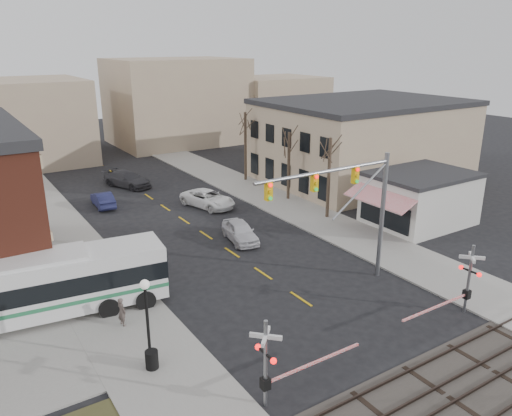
{
  "coord_description": "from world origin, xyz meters",
  "views": [
    {
      "loc": [
        -16.2,
        -18.33,
        14.23
      ],
      "look_at": [
        1.19,
        8.69,
        3.5
      ],
      "focal_mm": 35.0,
      "sensor_mm": 36.0,
      "label": 1
    }
  ],
  "objects_px": {
    "street_lamp": "(146,304)",
    "car_b": "(103,199)",
    "rr_crossing_west": "(274,362)",
    "car_a": "(240,231)",
    "car_d": "(127,179)",
    "traffic_signal_mast": "(352,197)",
    "pedestrian_near": "(122,312)",
    "car_c": "(208,199)",
    "transit_bus": "(37,287)",
    "pedestrian_far": "(101,294)",
    "trash_bin": "(152,359)",
    "rr_crossing_east": "(464,282)"
  },
  "relations": [
    {
      "from": "pedestrian_far",
      "to": "car_a",
      "type": "bearing_deg",
      "value": -4.17
    },
    {
      "from": "car_b",
      "to": "car_c",
      "type": "xyz_separation_m",
      "value": [
        7.97,
        -5.2,
        0.07
      ]
    },
    {
      "from": "rr_crossing_west",
      "to": "car_d",
      "type": "xyz_separation_m",
      "value": [
        5.8,
        34.91,
        -1.17
      ]
    },
    {
      "from": "traffic_signal_mast",
      "to": "car_a",
      "type": "relative_size",
      "value": 2.15
    },
    {
      "from": "rr_crossing_west",
      "to": "car_a",
      "type": "bearing_deg",
      "value": 63.45
    },
    {
      "from": "rr_crossing_east",
      "to": "car_b",
      "type": "bearing_deg",
      "value": 110.26
    },
    {
      "from": "pedestrian_near",
      "to": "car_a",
      "type": "bearing_deg",
      "value": -73.77
    },
    {
      "from": "pedestrian_far",
      "to": "street_lamp",
      "type": "bearing_deg",
      "value": -111.14
    },
    {
      "from": "rr_crossing_east",
      "to": "trash_bin",
      "type": "distance_m",
      "value": 16.72
    },
    {
      "from": "street_lamp",
      "to": "car_b",
      "type": "relative_size",
      "value": 1.01
    },
    {
      "from": "pedestrian_near",
      "to": "car_b",
      "type": "bearing_deg",
      "value": -29.04
    },
    {
      "from": "car_c",
      "to": "pedestrian_near",
      "type": "relative_size",
      "value": 3.47
    },
    {
      "from": "traffic_signal_mast",
      "to": "rr_crossing_west",
      "type": "distance_m",
      "value": 12.11
    },
    {
      "from": "car_d",
      "to": "rr_crossing_east",
      "type": "bearing_deg",
      "value": -103.83
    },
    {
      "from": "rr_crossing_west",
      "to": "car_b",
      "type": "xyz_separation_m",
      "value": [
        1.75,
        29.71,
        -1.29
      ]
    },
    {
      "from": "car_a",
      "to": "pedestrian_near",
      "type": "distance_m",
      "value": 13.28
    },
    {
      "from": "traffic_signal_mast",
      "to": "street_lamp",
      "type": "relative_size",
      "value": 2.28
    },
    {
      "from": "rr_crossing_west",
      "to": "trash_bin",
      "type": "distance_m",
      "value": 6.04
    },
    {
      "from": "street_lamp",
      "to": "car_c",
      "type": "relative_size",
      "value": 0.77
    },
    {
      "from": "car_a",
      "to": "pedestrian_near",
      "type": "xyz_separation_m",
      "value": [
        -11.34,
        -6.91,
        0.15
      ]
    },
    {
      "from": "transit_bus",
      "to": "pedestrian_far",
      "type": "bearing_deg",
      "value": -14.51
    },
    {
      "from": "traffic_signal_mast",
      "to": "pedestrian_far",
      "type": "distance_m",
      "value": 15.22
    },
    {
      "from": "transit_bus",
      "to": "car_d",
      "type": "height_order",
      "value": "transit_bus"
    },
    {
      "from": "car_c",
      "to": "car_d",
      "type": "bearing_deg",
      "value": 94.48
    },
    {
      "from": "traffic_signal_mast",
      "to": "pedestrian_near",
      "type": "xyz_separation_m",
      "value": [
        -13.09,
        2.85,
        -4.81
      ]
    },
    {
      "from": "rr_crossing_west",
      "to": "car_c",
      "type": "distance_m",
      "value": 26.39
    },
    {
      "from": "trash_bin",
      "to": "car_b",
      "type": "relative_size",
      "value": 0.21
    },
    {
      "from": "car_a",
      "to": "car_b",
      "type": "relative_size",
      "value": 1.08
    },
    {
      "from": "car_a",
      "to": "car_d",
      "type": "height_order",
      "value": "car_d"
    },
    {
      "from": "car_d",
      "to": "pedestrian_far",
      "type": "xyz_separation_m",
      "value": [
        -9.58,
        -23.52,
        0.18
      ]
    },
    {
      "from": "pedestrian_far",
      "to": "car_d",
      "type": "bearing_deg",
      "value": 42.48
    },
    {
      "from": "trash_bin",
      "to": "car_c",
      "type": "bearing_deg",
      "value": 56.34
    },
    {
      "from": "car_c",
      "to": "pedestrian_far",
      "type": "relative_size",
      "value": 3.16
    },
    {
      "from": "car_a",
      "to": "car_b",
      "type": "distance_m",
      "value": 15.11
    },
    {
      "from": "traffic_signal_mast",
      "to": "trash_bin",
      "type": "relative_size",
      "value": 10.93
    },
    {
      "from": "transit_bus",
      "to": "pedestrian_near",
      "type": "bearing_deg",
      "value": -42.39
    },
    {
      "from": "rr_crossing_west",
      "to": "trash_bin",
      "type": "height_order",
      "value": "rr_crossing_west"
    },
    {
      "from": "car_a",
      "to": "car_b",
      "type": "height_order",
      "value": "car_a"
    },
    {
      "from": "car_c",
      "to": "trash_bin",
      "type": "bearing_deg",
      "value": -139.81
    },
    {
      "from": "car_c",
      "to": "pedestrian_far",
      "type": "bearing_deg",
      "value": -151.97
    },
    {
      "from": "transit_bus",
      "to": "traffic_signal_mast",
      "type": "xyz_separation_m",
      "value": [
        16.54,
        -5.99,
        3.77
      ]
    },
    {
      "from": "car_a",
      "to": "car_c",
      "type": "height_order",
      "value": "car_a"
    },
    {
      "from": "transit_bus",
      "to": "car_c",
      "type": "xyz_separation_m",
      "value": [
        16.54,
        12.33,
        -1.19
      ]
    },
    {
      "from": "car_a",
      "to": "street_lamp",
      "type": "bearing_deg",
      "value": -125.72
    },
    {
      "from": "traffic_signal_mast",
      "to": "car_d",
      "type": "height_order",
      "value": "traffic_signal_mast"
    },
    {
      "from": "trash_bin",
      "to": "car_d",
      "type": "relative_size",
      "value": 0.16
    },
    {
      "from": "traffic_signal_mast",
      "to": "rr_crossing_west",
      "type": "height_order",
      "value": "traffic_signal_mast"
    },
    {
      "from": "street_lamp",
      "to": "pedestrian_far",
      "type": "xyz_separation_m",
      "value": [
        -0.45,
        6.14,
        -2.15
      ]
    },
    {
      "from": "rr_crossing_west",
      "to": "street_lamp",
      "type": "bearing_deg",
      "value": 122.34
    },
    {
      "from": "traffic_signal_mast",
      "to": "car_d",
      "type": "relative_size",
      "value": 1.74
    }
  ]
}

